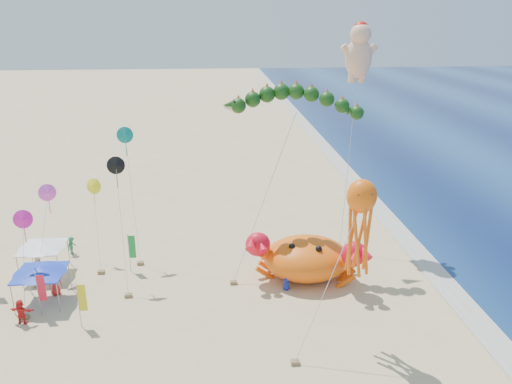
% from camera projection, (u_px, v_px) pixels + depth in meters
% --- Properties ---
extents(ground, '(320.00, 320.00, 0.00)m').
position_uv_depth(ground, '(284.00, 280.00, 38.19)').
color(ground, '#D1B784').
rests_on(ground, ground).
extents(foam_strip, '(320.00, 320.00, 0.00)m').
position_uv_depth(foam_strip, '(435.00, 273.00, 39.18)').
color(foam_strip, silver).
rests_on(foam_strip, ground).
extents(crab_inflatable, '(8.93, 7.19, 3.92)m').
position_uv_depth(crab_inflatable, '(307.00, 257.00, 38.00)').
color(crab_inflatable, '#FC600D').
rests_on(crab_inflatable, ground).
extents(dragon_kite, '(10.82, 5.62, 13.87)m').
position_uv_depth(dragon_kite, '(295.00, 105.00, 37.77)').
color(dragon_kite, '#133C10').
rests_on(dragon_kite, ground).
extents(cherub_kite, '(2.96, 4.78, 18.67)m').
position_uv_depth(cherub_kite, '(359.00, 51.00, 40.89)').
color(cherub_kite, '#FFBE9B').
rests_on(cherub_kite, ground).
extents(octopus_kite, '(5.01, 3.08, 10.49)m').
position_uv_depth(octopus_kite, '(360.00, 220.00, 28.59)').
color(octopus_kite, '#FF640D').
rests_on(octopus_kite, ground).
extents(canopy_blue, '(3.56, 3.56, 2.71)m').
position_uv_depth(canopy_blue, '(40.00, 270.00, 34.56)').
color(canopy_blue, gray).
rests_on(canopy_blue, ground).
extents(canopy_white, '(3.46, 3.46, 2.71)m').
position_uv_depth(canopy_white, '(42.00, 245.00, 38.35)').
color(canopy_white, gray).
rests_on(canopy_white, ground).
extents(feather_flags, '(9.91, 7.32, 3.20)m').
position_uv_depth(feather_flags, '(63.00, 275.00, 34.81)').
color(feather_flags, gray).
rests_on(feather_flags, ground).
extents(beachgoers, '(20.54, 11.07, 1.88)m').
position_uv_depth(beachgoers, '(73.00, 276.00, 37.02)').
color(beachgoers, red).
rests_on(beachgoers, ground).
extents(small_kites, '(7.60, 10.10, 10.87)m').
position_uv_depth(small_kites, '(83.00, 190.00, 37.33)').
color(small_kites, '#ED1AA9').
rests_on(small_kites, ground).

